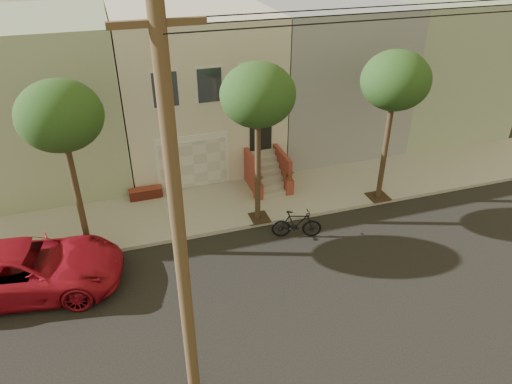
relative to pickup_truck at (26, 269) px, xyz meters
name	(u,v)px	position (x,y,z in m)	size (l,w,h in m)	color
ground	(265,289)	(7.37, -2.36, -0.85)	(90.00, 90.00, 0.00)	black
sidewalk	(225,205)	(7.37, 2.99, -0.77)	(40.00, 3.70, 0.15)	#9B978D
house_row	(192,83)	(7.37, 8.83, 2.80)	(33.10, 11.70, 7.00)	beige
tree_left	(60,117)	(1.87, 1.54, 4.41)	(2.70, 2.57, 6.30)	#2D2116
tree_mid	(258,96)	(8.37, 1.54, 4.41)	(2.70, 2.57, 6.30)	#2D2116
tree_right	(396,82)	(13.87, 1.54, 4.41)	(2.70, 2.57, 6.30)	#2D2116
pickup_truck	(26,269)	(0.00, 0.00, 0.00)	(2.81, 6.09, 1.69)	#A71222
motorcycle	(297,224)	(9.46, 0.08, -0.27)	(0.54, 1.92, 1.16)	black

